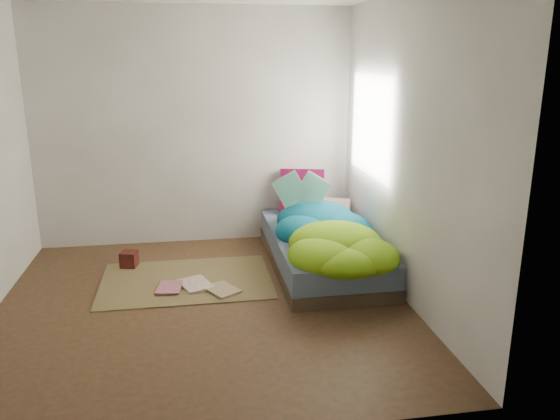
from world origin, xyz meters
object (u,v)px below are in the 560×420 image
at_px(bed, 322,250).
at_px(floor_book_a, 183,287).
at_px(wooden_box, 129,259).
at_px(floor_book_b, 157,288).
at_px(open_book, 302,181).
at_px(pillow_magenta, 302,191).

distance_m(bed, floor_book_a, 1.46).
xyz_separation_m(wooden_box, floor_book_b, (0.31, -0.63, -0.06)).
relative_size(open_book, floor_book_b, 1.67).
distance_m(bed, wooden_box, 1.96).
distance_m(wooden_box, floor_book_a, 0.85).
bearing_deg(pillow_magenta, bed, -72.65).
distance_m(bed, open_book, 0.75).
bearing_deg(bed, pillow_magenta, 93.01).
bearing_deg(pillow_magenta, open_book, -88.22).
relative_size(floor_book_a, floor_book_b, 1.17).
xyz_separation_m(pillow_magenta, open_book, (-0.11, -0.51, 0.24)).
bearing_deg(wooden_box, pillow_magenta, 15.98).
relative_size(pillow_magenta, floor_book_a, 1.44).
bearing_deg(open_book, floor_book_b, -140.94).
relative_size(bed, floor_book_b, 6.82).
distance_m(pillow_magenta, floor_book_b, 2.06).
xyz_separation_m(bed, wooden_box, (-1.94, 0.28, -0.08)).
bearing_deg(open_book, bed, -49.12).
distance_m(pillow_magenta, open_book, 0.57).
height_order(open_book, floor_book_b, open_book).
xyz_separation_m(open_book, floor_book_a, (-1.25, -0.69, -0.80)).
xyz_separation_m(pillow_magenta, wooden_box, (-1.90, -0.54, -0.50)).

